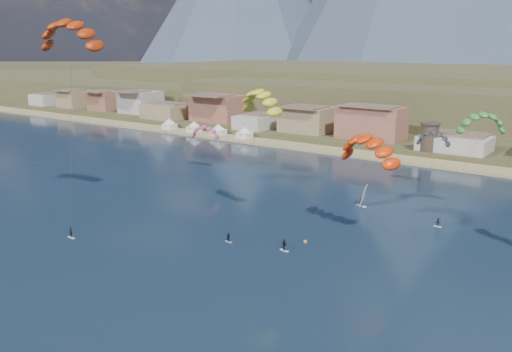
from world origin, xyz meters
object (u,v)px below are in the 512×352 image
at_px(kitesurfer_orange, 369,144).
at_px(kitesurfer_red, 70,30).
at_px(windsurfer, 362,199).
at_px(kitesurfer_yellow, 261,98).
at_px(buoy, 305,242).
at_px(kitesurfer_green, 482,120).
at_px(watchtower, 429,137).

bearing_deg(kitesurfer_orange, kitesurfer_red, -159.42).
xyz_separation_m(kitesurfer_red, kitesurfer_orange, (52.50, 19.72, -19.10)).
bearing_deg(windsurfer, kitesurfer_orange, -64.17).
height_order(kitesurfer_yellow, windsurfer, kitesurfer_yellow).
bearing_deg(kitesurfer_red, buoy, 13.94).
xyz_separation_m(kitesurfer_yellow, kitesurfer_orange, (19.35, 4.39, -7.06)).
height_order(windsurfer, buoy, windsurfer).
distance_m(kitesurfer_green, windsurfer, 27.95).
bearing_deg(buoy, kitesurfer_green, 56.36).
distance_m(kitesurfer_yellow, buoy, 26.88).
height_order(kitesurfer_green, windsurfer, kitesurfer_green).
relative_size(kitesurfer_red, kitesurfer_green, 1.80).
height_order(kitesurfer_red, windsurfer, kitesurfer_red).
bearing_deg(watchtower, kitesurfer_orange, -79.99).
distance_m(watchtower, kitesurfer_green, 60.28).
bearing_deg(kitesurfer_yellow, watchtower, 85.48).
relative_size(watchtower, kitesurfer_red, 0.22).
xyz_separation_m(kitesurfer_red, kitesurfer_green, (65.36, 41.26, -16.42)).
height_order(kitesurfer_orange, kitesurfer_green, kitesurfer_green).
distance_m(kitesurfer_red, kitesurfer_green, 79.02).
bearing_deg(buoy, watchtower, 94.16).
bearing_deg(kitesurfer_yellow, buoy, -18.33).
relative_size(windsurfer, buoy, 7.46).
bearing_deg(kitesurfer_red, kitesurfer_yellow, 24.81).
relative_size(kitesurfer_red, kitesurfer_yellow, 1.48).
bearing_deg(kitesurfer_green, windsurfer, -167.14).
distance_m(kitesurfer_red, kitesurfer_orange, 59.25).
relative_size(watchtower, kitesurfer_orange, 0.38).
xyz_separation_m(kitesurfer_orange, windsurfer, (-8.11, 16.76, -15.15)).
bearing_deg(kitesurfer_orange, kitesurfer_green, 59.17).
bearing_deg(kitesurfer_orange, kitesurfer_yellow, -167.21).
height_order(watchtower, kitesurfer_yellow, kitesurfer_yellow).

